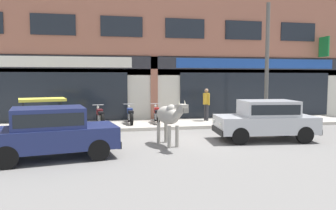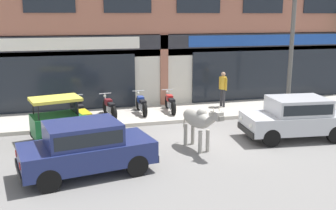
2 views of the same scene
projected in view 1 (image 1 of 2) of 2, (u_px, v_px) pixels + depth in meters
ground_plane at (176, 140)px, 12.07m from camera, size 90.00×90.00×0.00m
sidewalk at (159, 124)px, 15.64m from camera, size 19.00×2.91×0.14m
shop_building at (153, 48)px, 17.00m from camera, size 23.00×1.40×8.04m
cow at (169, 116)px, 10.97m from camera, size 0.89×2.11×1.61m
car_0 at (51, 130)px, 9.19m from camera, size 3.79×2.20×1.46m
car_1 at (266, 118)px, 11.92m from camera, size 3.73×1.96×1.46m
auto_rickshaw at (46, 121)px, 12.25m from camera, size 2.13×1.52×1.52m
motorcycle_0 at (73, 117)px, 14.67m from camera, size 0.52×1.81×0.88m
motorcycle_1 at (100, 116)px, 14.92m from camera, size 0.55×1.80×0.88m
motorcycle_2 at (130, 115)px, 15.39m from camera, size 0.52×1.81×0.88m
motorcycle_3 at (157, 115)px, 15.60m from camera, size 0.52×1.81×0.88m
pedestrian at (206, 101)px, 16.30m from camera, size 0.32×0.47×1.60m
utility_pole at (267, 64)px, 15.25m from camera, size 0.18×0.18×5.58m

